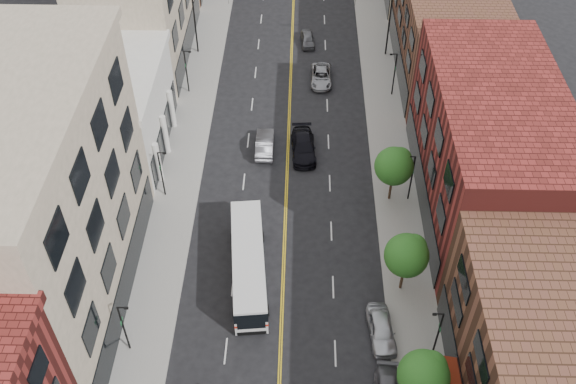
# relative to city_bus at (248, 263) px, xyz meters

# --- Properties ---
(sidewalk_left) EXTENTS (4.00, 110.00, 0.15)m
(sidewalk_left) POSITION_rel_city_bus_xyz_m (-7.26, 20.08, -1.63)
(sidewalk_left) COLOR gray
(sidewalk_left) RESTS_ON ground
(sidewalk_right) EXTENTS (4.00, 110.00, 0.15)m
(sidewalk_right) POSITION_rel_city_bus_xyz_m (12.74, 20.08, -1.63)
(sidewalk_right) COLOR gray
(sidewalk_right) RESTS_ON ground
(bldg_l_tanoffice) EXTENTS (10.00, 22.00, 18.00)m
(bldg_l_tanoffice) POSITION_rel_city_bus_xyz_m (-14.26, -1.92, 7.30)
(bldg_l_tanoffice) COLOR gray
(bldg_l_tanoffice) RESTS_ON ground
(bldg_l_white) EXTENTS (10.00, 14.00, 8.00)m
(bldg_l_white) POSITION_rel_city_bus_xyz_m (-14.26, 16.08, 2.30)
(bldg_l_white) COLOR silver
(bldg_l_white) RESTS_ON ground
(bldg_r_mid) EXTENTS (10.00, 22.00, 12.00)m
(bldg_r_mid) POSITION_rel_city_bus_xyz_m (19.74, 9.08, 4.30)
(bldg_r_mid) COLOR #5A1B17
(bldg_r_mid) RESTS_ON ground
(bldg_r_far_a) EXTENTS (10.00, 20.00, 10.00)m
(bldg_r_far_a) POSITION_rel_city_bus_xyz_m (19.74, 30.08, 3.30)
(bldg_r_far_a) COLOR brown
(bldg_r_far_a) RESTS_ON ground
(tree_r_1) EXTENTS (3.40, 3.40, 5.59)m
(tree_r_1) POSITION_rel_city_bus_xyz_m (12.13, -10.85, 2.43)
(tree_r_1) COLOR black
(tree_r_1) RESTS_ON sidewalk_right
(tree_r_2) EXTENTS (3.40, 3.40, 5.59)m
(tree_r_2) POSITION_rel_city_bus_xyz_m (12.13, -0.85, 2.43)
(tree_r_2) COLOR black
(tree_r_2) RESTS_ON sidewalk_right
(tree_r_3) EXTENTS (3.40, 3.40, 5.59)m
(tree_r_3) POSITION_rel_city_bus_xyz_m (12.13, 9.15, 2.43)
(tree_r_3) COLOR black
(tree_r_3) RESTS_ON sidewalk_right
(lamp_l_1) EXTENTS (0.81, 0.55, 5.05)m
(lamp_l_1) POSITION_rel_city_bus_xyz_m (-8.21, -6.92, 1.27)
(lamp_l_1) COLOR black
(lamp_l_1) RESTS_ON sidewalk_left
(lamp_l_2) EXTENTS (0.81, 0.55, 5.05)m
(lamp_l_2) POSITION_rel_city_bus_xyz_m (-8.21, 9.08, 1.27)
(lamp_l_2) COLOR black
(lamp_l_2) RESTS_ON sidewalk_left
(lamp_l_3) EXTENTS (0.81, 0.55, 5.05)m
(lamp_l_3) POSITION_rel_city_bus_xyz_m (-8.21, 25.08, 1.27)
(lamp_l_3) COLOR black
(lamp_l_3) RESTS_ON sidewalk_left
(lamp_r_1) EXTENTS (0.81, 0.55, 5.05)m
(lamp_r_1) POSITION_rel_city_bus_xyz_m (13.69, -6.92, 1.27)
(lamp_r_1) COLOR black
(lamp_r_1) RESTS_ON sidewalk_right
(lamp_r_2) EXTENTS (0.81, 0.55, 5.05)m
(lamp_r_2) POSITION_rel_city_bus_xyz_m (13.69, 9.08, 1.27)
(lamp_r_2) COLOR black
(lamp_r_2) RESTS_ON sidewalk_right
(lamp_r_3) EXTENTS (0.81, 0.55, 5.05)m
(lamp_r_3) POSITION_rel_city_bus_xyz_m (13.69, 25.08, 1.27)
(lamp_r_3) COLOR black
(lamp_r_3) RESTS_ON sidewalk_right
(signal_mast_left) EXTENTS (4.49, 0.18, 7.20)m
(signal_mast_left) POSITION_rel_city_bus_xyz_m (-7.53, 33.08, 2.94)
(signal_mast_left) COLOR black
(signal_mast_left) RESTS_ON sidewalk_left
(signal_mast_right) EXTENTS (4.49, 0.18, 7.20)m
(signal_mast_right) POSITION_rel_city_bus_xyz_m (13.00, 33.08, 2.94)
(signal_mast_right) COLOR black
(signal_mast_right) RESTS_ON sidewalk_right
(city_bus) EXTENTS (3.65, 11.57, 2.93)m
(city_bus) POSITION_rel_city_bus_xyz_m (0.00, 0.00, 0.00)
(city_bus) COLOR silver
(city_bus) RESTS_ON ground
(car_parked_far) EXTENTS (2.27, 4.71, 1.55)m
(car_parked_far) POSITION_rel_city_bus_xyz_m (10.14, -5.33, -0.92)
(car_parked_far) COLOR silver
(car_parked_far) RESTS_ON ground
(car_lane_behind) EXTENTS (1.71, 4.79, 1.57)m
(car_lane_behind) POSITION_rel_city_bus_xyz_m (0.46, 15.66, -0.91)
(car_lane_behind) COLOR #515156
(car_lane_behind) RESTS_ON ground
(car_lane_a) EXTENTS (2.66, 5.73, 1.62)m
(car_lane_a) POSITION_rel_city_bus_xyz_m (4.24, 15.29, -0.89)
(car_lane_a) COLOR black
(car_lane_a) RESTS_ON ground
(car_lane_b) EXTENTS (2.33, 4.99, 1.38)m
(car_lane_b) POSITION_rel_city_bus_xyz_m (6.13, 27.49, -1.01)
(car_lane_b) COLOR gray
(car_lane_b) RESTS_ON ground
(car_lane_c) EXTENTS (1.85, 3.93, 1.30)m
(car_lane_c) POSITION_rel_city_bus_xyz_m (4.61, 35.28, -1.05)
(car_lane_c) COLOR #4E4F53
(car_lane_c) RESTS_ON ground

